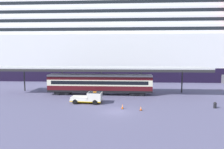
% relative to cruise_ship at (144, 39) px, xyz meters
% --- Properties ---
extents(ground_plane, '(400.00, 400.00, 0.00)m').
position_rel_cruise_ship_xyz_m(ground_plane, '(-8.41, -43.86, -13.47)').
color(ground_plane, '#555272').
extents(cruise_ship, '(136.42, 29.69, 40.18)m').
position_rel_cruise_ship_xyz_m(cruise_ship, '(0.00, 0.00, 0.00)').
color(cruise_ship, black).
rests_on(cruise_ship, ground).
extents(platform_canopy, '(43.17, 5.74, 5.59)m').
position_rel_cruise_ship_xyz_m(platform_canopy, '(-12.24, -31.69, -8.12)').
color(platform_canopy, '#BABABA').
rests_on(platform_canopy, ground).
extents(train_carriage, '(20.89, 2.81, 4.11)m').
position_rel_cruise_ship_xyz_m(train_carriage, '(-12.24, -32.10, -11.17)').
color(train_carriage, black).
rests_on(train_carriage, ground).
extents(service_truck, '(5.31, 2.49, 2.02)m').
position_rel_cruise_ship_xyz_m(service_truck, '(-13.18, -39.20, -12.48)').
color(service_truck, silver).
rests_on(service_truck, ground).
extents(traffic_cone_near, '(0.36, 0.36, 0.78)m').
position_rel_cruise_ship_xyz_m(traffic_cone_near, '(-7.59, -42.31, -13.09)').
color(traffic_cone_near, black).
rests_on(traffic_cone_near, ground).
extents(traffic_cone_mid, '(0.36, 0.36, 0.64)m').
position_rel_cruise_ship_xyz_m(traffic_cone_mid, '(-4.88, -42.98, -13.16)').
color(traffic_cone_mid, black).
rests_on(traffic_cone_mid, ground).
extents(quay_bollard, '(0.48, 0.48, 0.96)m').
position_rel_cruise_ship_xyz_m(quay_bollard, '(6.57, -41.09, -12.96)').
color(quay_bollard, black).
rests_on(quay_bollard, ground).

